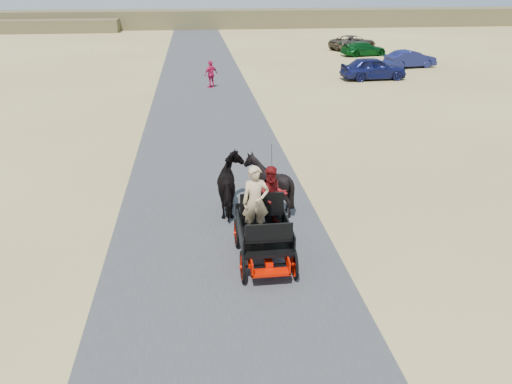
{
  "coord_description": "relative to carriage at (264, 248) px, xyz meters",
  "views": [
    {
      "loc": [
        -0.5,
        -12.29,
        6.63
      ],
      "look_at": [
        1.02,
        0.19,
        1.2
      ],
      "focal_mm": 35.0,
      "sensor_mm": 36.0,
      "label": 1
    }
  ],
  "objects": [
    {
      "name": "pedestrian",
      "position": [
        -0.46,
        21.73,
        0.5
      ],
      "size": [
        1.07,
        0.93,
        1.73
      ],
      "primitive_type": "imported",
      "rotation": [
        0.0,
        0.0,
        3.76
      ],
      "color": "#C01548",
      "rests_on": "ground"
    },
    {
      "name": "horse_right",
      "position": [
        0.55,
        3.0,
        0.49
      ],
      "size": [
        1.37,
        1.54,
        1.7
      ],
      "primitive_type": "imported",
      "rotation": [
        0.0,
        0.0,
        3.14
      ],
      "color": "black",
      "rests_on": "ground"
    },
    {
      "name": "horse_left",
      "position": [
        -0.55,
        3.0,
        0.49
      ],
      "size": [
        0.91,
        2.01,
        1.7
      ],
      "primitive_type": "imported",
      "rotation": [
        0.0,
        0.0,
        3.14
      ],
      "color": "black",
      "rests_on": "ground"
    },
    {
      "name": "car_c",
      "position": [
        13.88,
        34.38,
        0.25
      ],
      "size": [
        4.48,
        2.53,
        1.23
      ],
      "primitive_type": "imported",
      "rotation": [
        0.0,
        0.0,
        1.77
      ],
      "color": "#0C4C19",
      "rests_on": "ground"
    },
    {
      "name": "ground",
      "position": [
        -1.02,
        1.41,
        -0.36
      ],
      "size": [
        140.0,
        140.0,
        0.0
      ],
      "primitive_type": "plane",
      "color": "tan"
    },
    {
      "name": "road",
      "position": [
        -1.02,
        1.41,
        -0.35
      ],
      "size": [
        6.0,
        140.0,
        0.01
      ],
      "primitive_type": "cube",
      "color": "#38383A",
      "rests_on": "ground"
    },
    {
      "name": "car_a",
      "position": [
        10.89,
        23.18,
        0.41
      ],
      "size": [
        4.62,
        2.08,
        1.54
      ],
      "primitive_type": "imported",
      "rotation": [
        0.0,
        0.0,
        1.63
      ],
      "color": "navy",
      "rests_on": "ground"
    },
    {
      "name": "carriage",
      "position": [
        0.0,
        0.0,
        0.0
      ],
      "size": [
        1.3,
        2.4,
        0.72
      ],
      "primitive_type": null,
      "color": "black",
      "rests_on": "ground"
    },
    {
      "name": "car_b",
      "position": [
        15.47,
        27.65,
        0.31
      ],
      "size": [
        4.28,
        2.15,
        1.35
      ],
      "primitive_type": "imported",
      "rotation": [
        0.0,
        0.0,
        1.76
      ],
      "color": "navy",
      "rests_on": "ground"
    },
    {
      "name": "car_d",
      "position": [
        14.13,
        38.51,
        0.33
      ],
      "size": [
        5.46,
        4.35,
        1.38
      ],
      "primitive_type": "imported",
      "rotation": [
        0.0,
        0.0,
        2.06
      ],
      "color": "brown",
      "rests_on": "ground"
    },
    {
      "name": "passenger_woman",
      "position": [
        0.3,
        0.6,
        1.15
      ],
      "size": [
        0.77,
        0.6,
        1.58
      ],
      "primitive_type": "imported",
      "color": "#660C0F",
      "rests_on": "carriage"
    },
    {
      "name": "ridge_far",
      "position": [
        -1.02,
        63.41,
        0.84
      ],
      "size": [
        140.0,
        6.0,
        2.4
      ],
      "primitive_type": "cube",
      "color": "brown",
      "rests_on": "ground"
    },
    {
      "name": "driver_man",
      "position": [
        -0.2,
        0.05,
        1.26
      ],
      "size": [
        0.66,
        0.43,
        1.8
      ],
      "primitive_type": "imported",
      "color": "tan",
      "rests_on": "carriage"
    }
  ]
}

